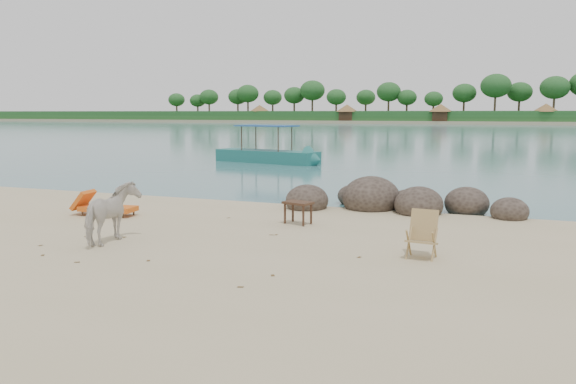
% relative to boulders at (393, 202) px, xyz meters
% --- Properties ---
extents(water, '(400.00, 400.00, 0.00)m').
position_rel_boulders_xyz_m(water, '(-2.12, 83.78, -0.23)').
color(water, '#36646D').
rests_on(water, ground).
extents(far_shore, '(420.00, 90.00, 1.40)m').
position_rel_boulders_xyz_m(far_shore, '(-2.12, 163.78, -0.23)').
color(far_shore, tan).
rests_on(far_shore, ground).
extents(far_scenery, '(420.00, 18.00, 9.50)m').
position_rel_boulders_xyz_m(far_scenery, '(-2.09, 130.48, 2.91)').
color(far_scenery, '#1E4C1E').
rests_on(far_scenery, ground).
extents(boulders, '(6.49, 2.97, 1.23)m').
position_rel_boulders_xyz_m(boulders, '(0.00, 0.00, 0.00)').
color(boulders, '#302720').
rests_on(boulders, ground).
extents(cow, '(0.86, 1.55, 1.24)m').
position_rel_boulders_xyz_m(cow, '(-4.75, -6.19, 0.39)').
color(cow, beige).
rests_on(cow, ground).
extents(side_table, '(0.78, 0.61, 0.55)m').
position_rel_boulders_xyz_m(side_table, '(-1.79, -2.96, 0.04)').
color(side_table, '#331D14').
rests_on(side_table, ground).
extents(lounge_chair, '(1.91, 0.83, 0.56)m').
position_rel_boulders_xyz_m(lounge_chair, '(-6.88, -3.64, 0.04)').
color(lounge_chair, orange).
rests_on(lounge_chair, ground).
extents(deck_chair, '(0.63, 0.68, 0.88)m').
position_rel_boulders_xyz_m(deck_chair, '(1.46, -5.20, 0.21)').
color(deck_chair, tan).
rests_on(deck_chair, ground).
extents(boat_near, '(7.13, 3.06, 3.38)m').
position_rel_boulders_xyz_m(boat_near, '(-9.43, 13.28, 1.45)').
color(boat_near, '#1E6561').
rests_on(boat_near, water).
extents(dead_leaves, '(7.08, 5.49, 0.00)m').
position_rel_boulders_xyz_m(dead_leaves, '(-2.86, -5.84, -0.23)').
color(dead_leaves, brown).
rests_on(dead_leaves, ground).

